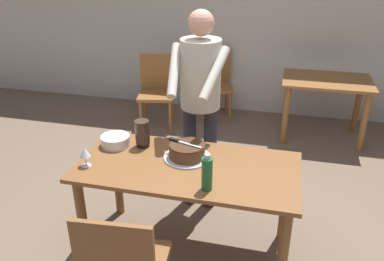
{
  "coord_description": "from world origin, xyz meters",
  "views": [
    {
      "loc": [
        0.59,
        -2.29,
        2.15
      ],
      "look_at": [
        -0.03,
        0.25,
        0.9
      ],
      "focal_mm": 36.71,
      "sensor_mm": 36.0,
      "label": 1
    }
  ],
  "objects_px": {
    "plate_stack": "(115,141)",
    "wine_glass_near": "(85,153)",
    "cake_knife": "(179,141)",
    "water_bottle": "(207,173)",
    "person_cutting_cake": "(200,93)",
    "background_table": "(325,92)",
    "background_chair_1": "(157,88)",
    "background_chair_0": "(215,81)",
    "cake_on_platter": "(187,152)",
    "main_dining_table": "(188,180)",
    "hurricane_lamp": "(142,133)"
  },
  "relations": [
    {
      "from": "plate_stack",
      "to": "wine_glass_near",
      "type": "relative_size",
      "value": 1.53
    },
    {
      "from": "cake_knife",
      "to": "water_bottle",
      "type": "height_order",
      "value": "water_bottle"
    },
    {
      "from": "cake_knife",
      "to": "person_cutting_cake",
      "type": "bearing_deg",
      "value": 83.79
    },
    {
      "from": "wine_glass_near",
      "to": "person_cutting_cake",
      "type": "height_order",
      "value": "person_cutting_cake"
    },
    {
      "from": "wine_glass_near",
      "to": "background_table",
      "type": "distance_m",
      "value": 3.04
    },
    {
      "from": "background_table",
      "to": "background_chair_1",
      "type": "height_order",
      "value": "background_chair_1"
    },
    {
      "from": "cake_knife",
      "to": "background_chair_0",
      "type": "relative_size",
      "value": 0.29
    },
    {
      "from": "plate_stack",
      "to": "cake_on_platter",
      "type": "bearing_deg",
      "value": -5.77
    },
    {
      "from": "main_dining_table",
      "to": "background_table",
      "type": "xyz_separation_m",
      "value": [
        1.08,
        2.28,
        -0.05
      ]
    },
    {
      "from": "person_cutting_cake",
      "to": "background_chair_0",
      "type": "bearing_deg",
      "value": 97.17
    },
    {
      "from": "hurricane_lamp",
      "to": "background_table",
      "type": "relative_size",
      "value": 0.21
    },
    {
      "from": "background_table",
      "to": "cake_knife",
      "type": "bearing_deg",
      "value": -118.57
    },
    {
      "from": "person_cutting_cake",
      "to": "background_chair_0",
      "type": "distance_m",
      "value": 2.16
    },
    {
      "from": "plate_stack",
      "to": "cake_knife",
      "type": "bearing_deg",
      "value": -4.1
    },
    {
      "from": "person_cutting_cake",
      "to": "background_chair_1",
      "type": "relative_size",
      "value": 1.91
    },
    {
      "from": "cake_knife",
      "to": "water_bottle",
      "type": "bearing_deg",
      "value": -52.51
    },
    {
      "from": "background_chair_0",
      "to": "water_bottle",
      "type": "bearing_deg",
      "value": -80.31
    },
    {
      "from": "hurricane_lamp",
      "to": "background_table",
      "type": "bearing_deg",
      "value": 54.57
    },
    {
      "from": "background_chair_1",
      "to": "cake_on_platter",
      "type": "bearing_deg",
      "value": -65.87
    },
    {
      "from": "main_dining_table",
      "to": "background_chair_0",
      "type": "height_order",
      "value": "background_chair_0"
    },
    {
      "from": "background_chair_1",
      "to": "hurricane_lamp",
      "type": "bearing_deg",
      "value": -74.26
    },
    {
      "from": "cake_on_platter",
      "to": "person_cutting_cake",
      "type": "bearing_deg",
      "value": 92.0
    },
    {
      "from": "hurricane_lamp",
      "to": "background_chair_0",
      "type": "xyz_separation_m",
      "value": [
        0.1,
        2.46,
        -0.37
      ]
    },
    {
      "from": "person_cutting_cake",
      "to": "water_bottle",
      "type": "bearing_deg",
      "value": -74.34
    },
    {
      "from": "main_dining_table",
      "to": "water_bottle",
      "type": "xyz_separation_m",
      "value": [
        0.19,
        -0.25,
        0.24
      ]
    },
    {
      "from": "cake_knife",
      "to": "background_chair_0",
      "type": "bearing_deg",
      "value": 94.71
    },
    {
      "from": "hurricane_lamp",
      "to": "plate_stack",
      "type": "bearing_deg",
      "value": -168.75
    },
    {
      "from": "person_cutting_cake",
      "to": "background_table",
      "type": "xyz_separation_m",
      "value": [
        1.13,
        1.69,
        -0.5
      ]
    },
    {
      "from": "water_bottle",
      "to": "person_cutting_cake",
      "type": "relative_size",
      "value": 0.15
    },
    {
      "from": "hurricane_lamp",
      "to": "cake_on_platter",
      "type": "bearing_deg",
      "value": -14.94
    },
    {
      "from": "main_dining_table",
      "to": "person_cutting_cake",
      "type": "bearing_deg",
      "value": 94.75
    },
    {
      "from": "cake_on_platter",
      "to": "background_chair_1",
      "type": "bearing_deg",
      "value": 114.13
    },
    {
      "from": "cake_knife",
      "to": "water_bottle",
      "type": "xyz_separation_m",
      "value": [
        0.29,
        -0.38,
        -0.0
      ]
    },
    {
      "from": "wine_glass_near",
      "to": "background_chair_1",
      "type": "relative_size",
      "value": 0.16
    },
    {
      "from": "wine_glass_near",
      "to": "hurricane_lamp",
      "type": "relative_size",
      "value": 0.69
    },
    {
      "from": "cake_knife",
      "to": "hurricane_lamp",
      "type": "distance_m",
      "value": 0.31
    },
    {
      "from": "background_table",
      "to": "person_cutting_cake",
      "type": "bearing_deg",
      "value": -123.65
    },
    {
      "from": "water_bottle",
      "to": "hurricane_lamp",
      "type": "distance_m",
      "value": 0.75
    },
    {
      "from": "cake_knife",
      "to": "background_table",
      "type": "bearing_deg",
      "value": 61.43
    },
    {
      "from": "person_cutting_cake",
      "to": "background_chair_1",
      "type": "xyz_separation_m",
      "value": [
        -0.91,
        1.59,
        -0.58
      ]
    },
    {
      "from": "background_table",
      "to": "water_bottle",
      "type": "bearing_deg",
      "value": -109.3
    },
    {
      "from": "main_dining_table",
      "to": "wine_glass_near",
      "type": "distance_m",
      "value": 0.74
    },
    {
      "from": "cake_knife",
      "to": "wine_glass_near",
      "type": "relative_size",
      "value": 1.83
    },
    {
      "from": "cake_on_platter",
      "to": "hurricane_lamp",
      "type": "distance_m",
      "value": 0.39
    },
    {
      "from": "background_table",
      "to": "plate_stack",
      "type": "bearing_deg",
      "value": -128.48
    },
    {
      "from": "plate_stack",
      "to": "water_bottle",
      "type": "distance_m",
      "value": 0.9
    },
    {
      "from": "cake_on_platter",
      "to": "background_chair_1",
      "type": "height_order",
      "value": "background_chair_1"
    },
    {
      "from": "main_dining_table",
      "to": "wine_glass_near",
      "type": "relative_size",
      "value": 10.73
    },
    {
      "from": "wine_glass_near",
      "to": "water_bottle",
      "type": "bearing_deg",
      "value": -5.11
    },
    {
      "from": "cake_on_platter",
      "to": "background_table",
      "type": "height_order",
      "value": "cake_on_platter"
    }
  ]
}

